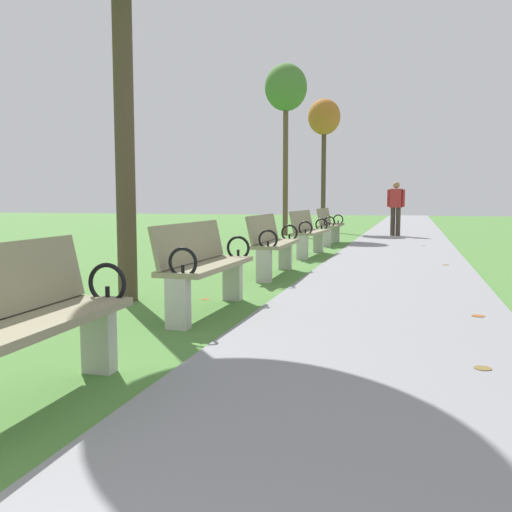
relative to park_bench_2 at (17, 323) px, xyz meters
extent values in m
cube|color=gray|center=(1.73, 15.01, -0.48)|extent=(2.46, 44.00, 0.02)
cube|color=gray|center=(0.05, 0.00, -0.01)|extent=(0.48, 1.61, 0.05)
cube|color=#B7B5AD|center=(0.04, 0.74, -0.26)|extent=(0.20, 0.12, 0.45)
torus|color=black|center=(0.10, 0.76, 0.10)|extent=(0.27, 0.04, 0.27)
cylinder|color=black|center=(0.10, 0.76, 0.02)|extent=(0.03, 0.03, 0.12)
cube|color=gray|center=(0.05, 2.78, -0.01)|extent=(0.47, 1.61, 0.05)
cube|color=gray|center=(-0.14, 2.78, 0.21)|extent=(0.15, 1.60, 0.40)
cube|color=#B7B5AD|center=(0.04, 2.04, -0.26)|extent=(0.20, 0.12, 0.45)
cube|color=#B7B5AD|center=(0.07, 3.52, -0.26)|extent=(0.20, 0.12, 0.45)
torus|color=black|center=(0.10, 2.01, 0.10)|extent=(0.27, 0.04, 0.27)
cylinder|color=black|center=(0.10, 2.01, 0.02)|extent=(0.03, 0.03, 0.12)
torus|color=black|center=(0.13, 3.53, 0.10)|extent=(0.27, 0.04, 0.27)
cylinder|color=black|center=(0.13, 3.53, 0.02)|extent=(0.03, 0.03, 0.12)
cube|color=gray|center=(0.05, 5.65, -0.01)|extent=(0.47, 1.61, 0.05)
cube|color=gray|center=(-0.14, 5.64, 0.21)|extent=(0.15, 1.60, 0.40)
cube|color=#B7B5AD|center=(0.07, 4.91, -0.26)|extent=(0.20, 0.12, 0.45)
cube|color=#B7B5AD|center=(0.04, 6.39, -0.26)|extent=(0.20, 0.12, 0.45)
torus|color=black|center=(0.13, 4.89, 0.10)|extent=(0.27, 0.04, 0.27)
cylinder|color=black|center=(0.13, 4.89, 0.02)|extent=(0.03, 0.03, 0.12)
torus|color=black|center=(0.10, 6.41, 0.10)|extent=(0.27, 0.04, 0.27)
cylinder|color=black|center=(0.10, 6.41, 0.02)|extent=(0.03, 0.03, 0.12)
cube|color=gray|center=(0.05, 8.68, -0.01)|extent=(0.51, 1.62, 0.05)
cube|color=gray|center=(-0.14, 8.69, 0.21)|extent=(0.19, 1.60, 0.40)
cube|color=#B7B5AD|center=(0.02, 7.94, -0.26)|extent=(0.20, 0.13, 0.45)
cube|color=#B7B5AD|center=(0.08, 9.42, -0.26)|extent=(0.20, 0.13, 0.45)
torus|color=black|center=(0.08, 7.92, 0.10)|extent=(0.27, 0.04, 0.27)
cylinder|color=black|center=(0.08, 7.92, 0.02)|extent=(0.03, 0.03, 0.12)
torus|color=black|center=(0.15, 9.44, 0.10)|extent=(0.27, 0.04, 0.27)
cylinder|color=black|center=(0.15, 9.44, 0.02)|extent=(0.03, 0.03, 0.12)
cube|color=gray|center=(0.05, 11.66, -0.01)|extent=(0.46, 1.60, 0.05)
cube|color=gray|center=(-0.14, 11.66, 0.21)|extent=(0.14, 1.60, 0.40)
cube|color=#B7B5AD|center=(0.05, 10.92, -0.26)|extent=(0.20, 0.12, 0.45)
cube|color=#B7B5AD|center=(0.06, 12.40, -0.26)|extent=(0.20, 0.12, 0.45)
torus|color=black|center=(0.11, 10.89, 0.10)|extent=(0.27, 0.03, 0.27)
cylinder|color=black|center=(0.11, 10.89, 0.02)|extent=(0.03, 0.03, 0.12)
torus|color=black|center=(0.12, 12.41, 0.10)|extent=(0.27, 0.03, 0.27)
cylinder|color=black|center=(0.12, 12.41, 0.02)|extent=(0.03, 0.03, 0.12)
cylinder|color=#4C3D2D|center=(-1.06, 3.19, 1.37)|extent=(0.21, 0.21, 3.72)
cylinder|color=brown|center=(-1.84, 14.85, 1.55)|extent=(0.16, 0.16, 4.07)
ellipsoid|color=#477A33|center=(-1.84, 14.85, 4.03)|extent=(1.29, 1.29, 1.42)
cylinder|color=#4C3D2D|center=(-1.00, 17.12, 1.28)|extent=(0.16, 0.16, 3.53)
ellipsoid|color=#B26B28|center=(-1.00, 17.12, 3.43)|extent=(1.10, 1.10, 1.21)
cylinder|color=#3D3328|center=(1.58, 15.11, -0.04)|extent=(0.14, 0.14, 0.85)
cylinder|color=#3D3328|center=(1.42, 15.14, -0.04)|extent=(0.14, 0.14, 0.85)
cube|color=#B22D2D|center=(1.50, 15.13, 0.66)|extent=(0.37, 0.27, 0.56)
sphere|color=#9E7051|center=(1.50, 15.13, 1.05)|extent=(0.20, 0.20, 0.20)
cylinder|color=#B22D2D|center=(1.72, 15.09, 0.66)|extent=(0.09, 0.09, 0.52)
cylinder|color=#B22D2D|center=(1.28, 15.16, 0.66)|extent=(0.09, 0.09, 0.52)
cylinder|color=#93511E|center=(-0.24, 3.47, -0.48)|extent=(0.15, 0.15, 0.00)
cylinder|color=#93511E|center=(2.08, 14.05, -0.46)|extent=(0.12, 0.12, 0.00)
cylinder|color=#BC842D|center=(-1.00, 1.71, -0.48)|extent=(0.10, 0.10, 0.00)
cylinder|color=#93511E|center=(2.62, 3.21, -0.46)|extent=(0.14, 0.14, 0.00)
cylinder|color=brown|center=(2.56, 7.56, -0.46)|extent=(0.15, 0.15, 0.00)
cylinder|color=brown|center=(2.47, 1.43, -0.46)|extent=(0.14, 0.14, 0.00)
cylinder|color=#93511E|center=(2.27, 11.53, -0.46)|extent=(0.11, 0.11, 0.00)
cylinder|color=#AD6B23|center=(-1.07, 12.71, -0.48)|extent=(0.16, 0.16, 0.00)
camera|label=1|loc=(1.99, -2.49, 0.65)|focal=39.87mm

